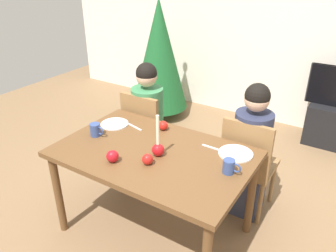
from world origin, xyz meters
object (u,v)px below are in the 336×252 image
object	(u,v)px
person_left_child	(148,124)
plate_right	(236,153)
apple_by_left_plate	(112,156)
person_right_child	(250,153)
apple_by_right_mug	(147,159)
apple_near_candle	(163,125)
mug_left	(96,130)
mug_right	(229,166)
chair_right	(248,161)
chair_left	(146,130)
christmas_tree	(159,55)
dining_table	(153,161)
tv_stand	(336,126)
candle_centerpiece	(158,147)
plate_left	(115,124)

from	to	relation	value
person_left_child	plate_right	world-z (taller)	person_left_child
person_left_child	apple_by_left_plate	size ratio (longest dim) A/B	13.73
person_right_child	apple_by_left_plate	distance (m)	1.14
person_left_child	apple_by_right_mug	distance (m)	1.00
apple_by_left_plate	apple_near_candle	bearing A→B (deg)	86.57
person_right_child	mug_left	bearing A→B (deg)	-146.50
apple_near_candle	person_right_child	bearing A→B (deg)	26.41
person_right_child	mug_right	size ratio (longest dim) A/B	9.49
chair_right	plate_right	xyz separation A→B (m)	(0.00, -0.33, 0.24)
chair_left	apple_by_left_plate	bearing A→B (deg)	-68.06
christmas_tree	apple_by_right_mug	xyz separation A→B (m)	(1.27, -2.06, -0.07)
dining_table	tv_stand	bearing A→B (deg)	66.48
candle_centerpiece	apple_near_candle	bearing A→B (deg)	117.68
mug_right	apple_by_left_plate	world-z (taller)	mug_right
person_left_child	mug_left	distance (m)	0.72
apple_near_candle	apple_by_left_plate	xyz separation A→B (m)	(-0.03, -0.58, 0.00)
dining_table	tv_stand	distance (m)	2.54
apple_by_left_plate	chair_right	bearing A→B (deg)	52.08
mug_right	dining_table	bearing A→B (deg)	-175.74
candle_centerpiece	christmas_tree	bearing A→B (deg)	123.36
chair_right	plate_right	bearing A→B (deg)	-89.85
christmas_tree	mug_left	world-z (taller)	christmas_tree
person_right_child	plate_left	bearing A→B (deg)	-156.22
chair_left	apple_by_right_mug	world-z (taller)	chair_left
mug_left	apple_by_right_mug	bearing A→B (deg)	-11.08
chair_left	apple_near_candle	xyz separation A→B (m)	(0.38, -0.29, 0.28)
person_left_child	apple_by_right_mug	size ratio (longest dim) A/B	15.38
person_left_child	plate_left	size ratio (longest dim) A/B	5.09
chair_left	person_right_child	bearing A→B (deg)	1.81
person_left_child	mug_left	size ratio (longest dim) A/B	9.11
mug_left	apple_near_candle	distance (m)	0.54
chair_right	tv_stand	bearing A→B (deg)	74.02
candle_centerpiece	plate_left	bearing A→B (deg)	160.14
apple_by_right_mug	mug_left	bearing A→B (deg)	168.92
dining_table	plate_right	size ratio (longest dim) A/B	5.73
dining_table	chair_left	world-z (taller)	chair_left
dining_table	person_left_child	size ratio (longest dim) A/B	1.19
person_right_child	plate_left	size ratio (longest dim) A/B	5.09
mug_right	plate_left	bearing A→B (deg)	172.57
candle_centerpiece	mug_right	size ratio (longest dim) A/B	2.53
plate_right	chair_right	bearing A→B (deg)	90.15
tv_stand	apple_near_candle	xyz separation A→B (m)	(-1.12, -1.98, 0.55)
chair_left	person_left_child	world-z (taller)	person_left_child
apple_by_left_plate	apple_by_right_mug	size ratio (longest dim) A/B	1.12
chair_left	apple_by_right_mug	xyz separation A→B (m)	(0.57, -0.76, 0.28)
tv_stand	mug_left	world-z (taller)	mug_left
dining_table	person_left_child	world-z (taller)	person_left_child
chair_left	plate_right	world-z (taller)	chair_left
person_left_child	chair_left	bearing A→B (deg)	-90.00
dining_table	chair_left	distance (m)	0.81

